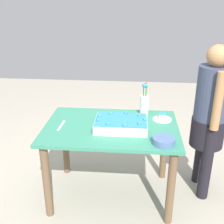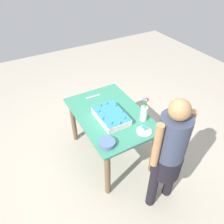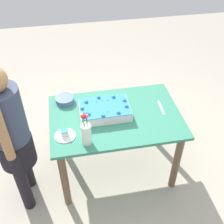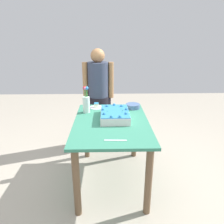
{
  "view_description": "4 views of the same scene",
  "coord_description": "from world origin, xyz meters",
  "views": [
    {
      "loc": [
        0.21,
        -2.31,
        1.88
      ],
      "look_at": [
        0.0,
        0.05,
        0.89
      ],
      "focal_mm": 45.0,
      "sensor_mm": 36.0,
      "label": 1
    },
    {
      "loc": [
        1.89,
        -1.05,
        2.54
      ],
      "look_at": [
        0.0,
        0.02,
        0.79
      ],
      "focal_mm": 35.0,
      "sensor_mm": 36.0,
      "label": 2
    },
    {
      "loc": [
        0.4,
        1.94,
        2.49
      ],
      "look_at": [
        0.03,
        -0.0,
        0.81
      ],
      "focal_mm": 45.0,
      "sensor_mm": 36.0,
      "label": 3
    },
    {
      "loc": [
        -2.24,
        0.05,
        1.69
      ],
      "look_at": [
        0.05,
        -0.01,
        0.86
      ],
      "focal_mm": 35.0,
      "sensor_mm": 36.0,
      "label": 4
    }
  ],
  "objects": [
    {
      "name": "cake_knife",
      "position": [
        -0.46,
        -0.03,
        0.77
      ],
      "size": [
        0.03,
        0.21,
        0.0
      ],
      "primitive_type": "cube",
      "rotation": [
        0.0,
        0.0,
        4.67
      ],
      "color": "silver",
      "rests_on": "dining_table"
    },
    {
      "name": "flower_vase",
      "position": [
        0.3,
        0.3,
        0.9
      ],
      "size": [
        0.08,
        0.08,
        0.33
      ],
      "color": "white",
      "rests_on": "dining_table"
    },
    {
      "name": "serving_plate_with_slice",
      "position": [
        0.48,
        0.19,
        0.78
      ],
      "size": [
        0.18,
        0.18,
        0.07
      ],
      "color": "white",
      "rests_on": "dining_table"
    },
    {
      "name": "fruit_bowl",
      "position": [
        0.45,
        -0.29,
        0.79
      ],
      "size": [
        0.18,
        0.18,
        0.06
      ],
      "primitive_type": "cylinder",
      "color": "#4B6692",
      "rests_on": "dining_table"
    },
    {
      "name": "ground_plane",
      "position": [
        0.0,
        0.0,
        0.0
      ],
      "size": [
        8.0,
        8.0,
        0.0
      ],
      "primitive_type": "plane",
      "color": "#AAA090"
    },
    {
      "name": "sheet_cake",
      "position": [
        0.09,
        -0.04,
        0.81
      ],
      "size": [
        0.46,
        0.32,
        0.11
      ],
      "color": "white",
      "rests_on": "dining_table"
    },
    {
      "name": "person_standing",
      "position": [
        0.91,
        0.17,
        0.85
      ],
      "size": [
        0.31,
        0.45,
        1.49
      ],
      "rotation": [
        0.0,
        0.0,
        3.14
      ],
      "color": "black",
      "rests_on": "ground_plane"
    },
    {
      "name": "dining_table",
      "position": [
        0.0,
        0.0,
        0.63
      ],
      "size": [
        1.22,
        0.83,
        0.76
      ],
      "color": "#347F63",
      "rests_on": "ground_plane"
    }
  ]
}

